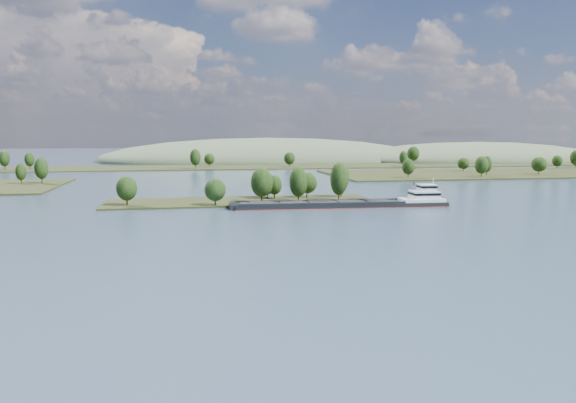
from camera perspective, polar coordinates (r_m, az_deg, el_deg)
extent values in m
plane|color=#374D5F|center=(153.63, -2.56, -2.74)|extent=(1800.00, 1800.00, 0.00)
cube|color=#252C13|center=(212.59, -4.89, -0.07)|extent=(100.00, 30.00, 1.20)
cylinder|color=black|center=(205.89, 1.05, 0.49)|extent=(0.50, 0.50, 4.28)
ellipsoid|color=black|center=(205.36, 1.06, 2.00)|extent=(6.80, 6.80, 10.99)
cylinder|color=black|center=(222.78, -2.64, 0.88)|extent=(0.50, 0.50, 3.57)
ellipsoid|color=black|center=(222.35, -2.64, 2.05)|extent=(7.08, 7.08, 9.17)
cylinder|color=black|center=(205.71, -2.70, 0.47)|extent=(0.50, 0.50, 4.21)
ellipsoid|color=black|center=(205.18, -2.70, 1.96)|extent=(8.03, 8.03, 10.82)
cylinder|color=black|center=(217.43, -2.08, 0.72)|extent=(0.50, 0.50, 3.40)
ellipsoid|color=black|center=(217.00, -2.09, 1.85)|extent=(5.45, 5.45, 8.73)
cylinder|color=black|center=(199.16, -7.40, 0.05)|extent=(0.50, 0.50, 3.10)
ellipsoid|color=black|center=(198.73, -7.41, 1.18)|extent=(7.54, 7.54, 7.97)
cylinder|color=black|center=(205.69, -16.04, 0.09)|extent=(0.50, 0.50, 3.38)
ellipsoid|color=black|center=(205.24, -16.08, 1.28)|extent=(7.32, 7.32, 8.69)
cylinder|color=black|center=(218.54, -1.39, 0.70)|extent=(0.50, 0.50, 3.00)
ellipsoid|color=black|center=(218.16, -1.40, 1.69)|extent=(5.89, 5.89, 7.71)
cylinder|color=black|center=(225.19, 5.41, 1.02)|extent=(0.50, 0.50, 4.33)
ellipsoid|color=black|center=(224.70, 5.42, 2.42)|extent=(6.48, 6.48, 11.15)
cylinder|color=black|center=(209.48, 5.18, 0.64)|extent=(0.50, 0.50, 4.76)
ellipsoid|color=black|center=(208.91, 5.20, 2.29)|extent=(6.62, 6.62, 12.24)
cylinder|color=black|center=(222.23, 1.93, 0.84)|extent=(0.50, 0.50, 3.28)
ellipsoid|color=black|center=(221.82, 1.94, 1.91)|extent=(8.11, 8.11, 8.44)
cylinder|color=black|center=(309.66, -23.73, 2.10)|extent=(0.50, 0.50, 4.28)
ellipsoid|color=black|center=(309.31, -23.78, 3.11)|extent=(6.77, 6.77, 11.02)
cylinder|color=black|center=(311.47, -25.47, 1.95)|extent=(0.50, 0.50, 3.36)
ellipsoid|color=black|center=(311.18, -25.51, 2.74)|extent=(5.14, 5.14, 8.65)
cube|color=#252C13|center=(415.73, 26.50, 2.63)|extent=(320.00, 90.00, 1.60)
cylinder|color=black|center=(327.11, 12.10, 2.69)|extent=(0.50, 0.50, 3.54)
ellipsoid|color=black|center=(326.82, 12.12, 3.48)|extent=(7.12, 7.12, 9.10)
cylinder|color=black|center=(463.12, 27.16, 3.32)|extent=(0.50, 0.50, 4.28)
ellipsoid|color=black|center=(462.89, 27.19, 3.99)|extent=(7.88, 7.88, 11.01)
cylinder|color=black|center=(377.77, 24.11, 2.79)|extent=(0.50, 0.50, 3.56)
ellipsoid|color=black|center=(377.52, 24.15, 3.47)|extent=(9.25, 9.25, 9.17)
cylinder|color=black|center=(342.41, 19.04, 2.68)|extent=(0.50, 0.50, 3.97)
ellipsoid|color=black|center=(342.11, 19.07, 3.53)|extent=(7.75, 7.75, 10.21)
cylinder|color=black|center=(358.70, 19.53, 2.83)|extent=(0.50, 0.50, 3.83)
ellipsoid|color=black|center=(358.43, 19.56, 3.60)|extent=(5.89, 5.89, 9.84)
cylinder|color=black|center=(393.06, 17.38, 3.17)|extent=(0.50, 0.50, 2.97)
ellipsoid|color=black|center=(392.86, 17.40, 3.72)|extent=(7.82, 7.82, 7.64)
cylinder|color=black|center=(447.33, 25.65, 3.23)|extent=(0.50, 0.50, 3.14)
ellipsoid|color=black|center=(447.14, 25.68, 3.74)|extent=(7.30, 7.30, 8.07)
cube|color=#252C13|center=(431.22, -7.93, 3.42)|extent=(900.00, 60.00, 1.20)
cylinder|color=black|center=(444.05, -26.83, 3.20)|extent=(0.50, 0.50, 4.42)
ellipsoid|color=black|center=(443.80, -26.87, 3.93)|extent=(7.19, 7.19, 11.37)
cylinder|color=black|center=(443.57, 11.63, 3.77)|extent=(0.50, 0.50, 3.94)
ellipsoid|color=black|center=(443.33, 11.65, 4.41)|extent=(6.35, 6.35, 10.13)
cylinder|color=black|center=(436.82, -7.99, 3.76)|extent=(0.50, 0.50, 3.32)
ellipsoid|color=black|center=(436.62, -8.00, 4.31)|extent=(7.96, 7.96, 8.54)
cylinder|color=black|center=(485.31, 12.59, 4.05)|extent=(0.50, 0.50, 4.78)
ellipsoid|color=black|center=(485.06, 12.61, 4.77)|extent=(10.18, 10.18, 12.29)
cylinder|color=black|center=(439.63, -24.75, 3.25)|extent=(0.50, 0.50, 3.91)
ellipsoid|color=black|center=(439.40, -24.78, 3.90)|extent=(6.71, 6.71, 10.06)
cylinder|color=black|center=(426.64, 0.15, 3.77)|extent=(0.50, 0.50, 3.71)
ellipsoid|color=black|center=(426.40, 0.15, 4.41)|extent=(8.52, 8.52, 9.53)
cylinder|color=black|center=(411.80, -9.39, 3.64)|extent=(0.50, 0.50, 4.65)
ellipsoid|color=black|center=(411.52, -9.40, 4.46)|extent=(7.72, 7.72, 11.96)
ellipsoid|color=#4B5B3E|center=(574.37, 18.61, 3.97)|extent=(260.00, 140.00, 36.00)
ellipsoid|color=#4B5B3E|center=(536.78, -2.05, 4.15)|extent=(320.00, 160.00, 44.00)
cube|color=black|center=(199.08, 5.51, -0.41)|extent=(75.96, 13.41, 2.08)
cube|color=maroon|center=(199.14, 5.50, -0.53)|extent=(76.16, 13.61, 0.24)
cube|color=black|center=(201.83, 3.12, 0.09)|extent=(58.50, 3.46, 0.76)
cube|color=black|center=(192.82, 3.64, -0.24)|extent=(58.50, 3.46, 0.76)
cube|color=black|center=(197.34, 3.37, -0.11)|extent=(57.04, 11.47, 0.28)
cube|color=black|center=(194.38, -2.65, -0.13)|extent=(8.90, 8.18, 0.33)
cube|color=black|center=(195.57, 0.39, -0.08)|extent=(8.90, 8.18, 0.33)
cube|color=black|center=(197.31, 3.37, -0.03)|extent=(8.90, 8.18, 0.33)
cube|color=black|center=(199.57, 6.30, 0.02)|extent=(8.90, 8.18, 0.33)
cube|color=black|center=(202.34, 9.16, 0.07)|extent=(8.90, 8.18, 0.33)
cube|color=black|center=(193.88, -5.57, -0.50)|extent=(3.28, 8.64, 1.89)
cylinder|color=black|center=(193.76, -5.29, -0.10)|extent=(0.24, 0.24, 2.08)
cube|color=white|center=(207.56, 13.40, 0.18)|extent=(15.57, 9.85, 1.13)
cube|color=white|center=(207.70, 13.66, 0.70)|extent=(9.83, 8.04, 2.83)
cube|color=black|center=(207.66, 13.66, 0.80)|extent=(10.03, 8.24, 0.85)
cube|color=white|center=(207.80, 13.92, 1.37)|extent=(5.96, 5.96, 2.08)
cube|color=black|center=(207.77, 13.92, 1.48)|extent=(6.16, 6.16, 0.76)
cube|color=white|center=(207.70, 13.93, 1.68)|extent=(6.36, 6.36, 0.19)
cylinder|color=white|center=(208.49, 14.54, 2.00)|extent=(0.20, 0.20, 2.46)
cylinder|color=black|center=(208.96, 12.68, 1.80)|extent=(0.50, 0.50, 1.13)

